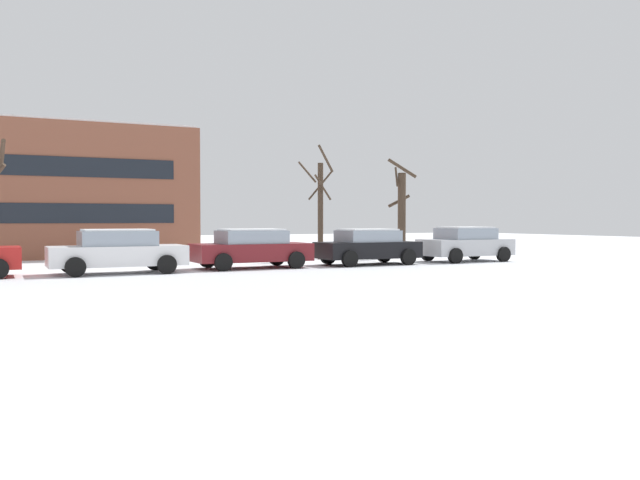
% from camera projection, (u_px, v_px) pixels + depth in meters
% --- Properties ---
extents(ground_plane, '(120.00, 120.00, 0.00)m').
position_uv_depth(ground_plane, '(27.00, 306.00, 13.86)').
color(ground_plane, white).
extents(road_surface, '(80.00, 8.18, 0.00)m').
position_uv_depth(road_surface, '(23.00, 292.00, 16.63)').
color(road_surface, silver).
rests_on(road_surface, ground).
extents(parked_car_white, '(4.45, 2.06, 1.50)m').
position_uv_depth(parked_car_white, '(118.00, 251.00, 22.19)').
color(parked_car_white, white).
rests_on(parked_car_white, ground).
extents(parked_car_maroon, '(4.35, 2.15, 1.47)m').
position_uv_depth(parked_car_maroon, '(251.00, 248.00, 24.64)').
color(parked_car_maroon, maroon).
rests_on(parked_car_maroon, ground).
extents(parked_car_black, '(4.13, 2.08, 1.44)m').
position_uv_depth(parked_car_black, '(368.00, 246.00, 26.59)').
color(parked_car_black, black).
rests_on(parked_car_black, ground).
extents(parked_car_silver, '(3.98, 2.18, 1.51)m').
position_uv_depth(parked_car_silver, '(465.00, 244.00, 28.72)').
color(parked_car_silver, silver).
rests_on(parked_car_silver, ground).
extents(tree_far_right, '(1.65, 1.69, 4.68)m').
position_uv_depth(tree_far_right, '(402.00, 212.00, 31.39)').
color(tree_far_right, '#423326').
rests_on(tree_far_right, ground).
extents(tree_far_mid, '(1.59, 1.58, 5.18)m').
position_uv_depth(tree_far_mid, '(320.00, 205.00, 30.04)').
color(tree_far_mid, '#423326').
rests_on(tree_far_mid, ground).
extents(building_far_left, '(13.21, 10.41, 6.41)m').
position_uv_depth(building_far_left, '(49.00, 193.00, 34.23)').
color(building_far_left, brown).
rests_on(building_far_left, ground).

